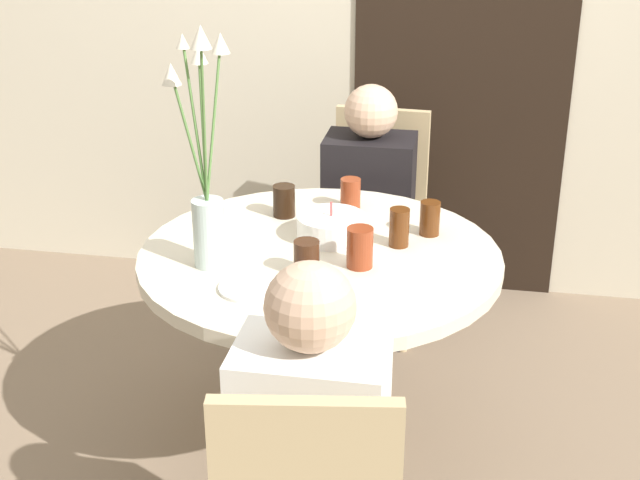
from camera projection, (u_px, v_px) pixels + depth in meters
ground_plane at (320, 447)px, 2.99m from camera, size 16.00×16.00×0.00m
doorway_panel at (463, 63)px, 3.68m from camera, size 0.90×0.01×2.05m
dining_table at (320, 289)px, 2.75m from camera, size 1.10×1.10×0.72m
chair_near_front at (376, 209)px, 3.62m from camera, size 0.43×0.43×0.89m
birthday_cake at (331, 227)px, 2.78m from camera, size 0.22×0.22×0.12m
flower_vase at (205, 178)px, 2.52m from camera, size 0.18×0.27×0.71m
side_plate at (251, 288)px, 2.47m from camera, size 0.18×0.18×0.01m
drink_glass_0 at (430, 218)px, 2.80m from camera, size 0.06×0.06×0.11m
drink_glass_1 at (307, 258)px, 2.54m from camera, size 0.07×0.07×0.10m
drink_glass_2 at (399, 227)px, 2.72m from camera, size 0.06×0.06×0.12m
drink_glass_3 at (350, 194)px, 3.00m from camera, size 0.07×0.07×0.10m
drink_glass_4 at (284, 201)px, 2.94m from camera, size 0.07×0.07×0.11m
drink_glass_5 at (360, 248)px, 2.58m from camera, size 0.08×0.08×0.12m
person_woman at (368, 225)px, 3.48m from camera, size 0.34×0.24×1.05m
person_guest at (311, 480)px, 2.08m from camera, size 0.34×0.24×1.05m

